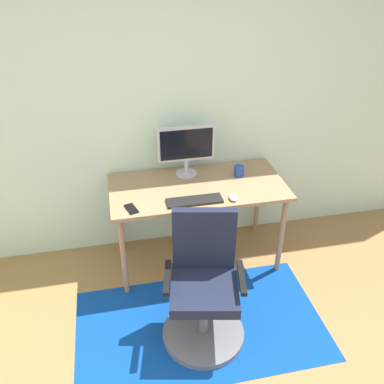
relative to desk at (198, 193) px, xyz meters
The scene contains 9 objects.
wall_back 0.77m from the desk, 116.28° to the left, with size 6.00×0.10×2.60m, color silver.
area_rug 1.03m from the desk, 100.77° to the right, with size 1.83×1.03×0.01m, color #0C3E93.
desk is the anchor object (origin of this frame).
monitor 0.40m from the desk, 104.30° to the left, with size 0.47×0.18×0.43m.
keyboard 0.26m from the desk, 108.25° to the right, with size 0.43×0.13×0.02m, color black.
computer_mouse 0.35m from the desk, 49.93° to the right, with size 0.06×0.10×0.03m, color white.
coffee_cup 0.40m from the desk, 13.51° to the left, with size 0.08×0.08×0.09m, color #1E3D9B.
cell_phone 0.61m from the desk, 156.88° to the right, with size 0.07×0.14×0.01m, color black.
office_chair 0.88m from the desk, 99.38° to the right, with size 0.59×0.59×0.98m.
Camera 1 is at (-0.44, -1.05, 2.49)m, focal length 38.84 mm.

